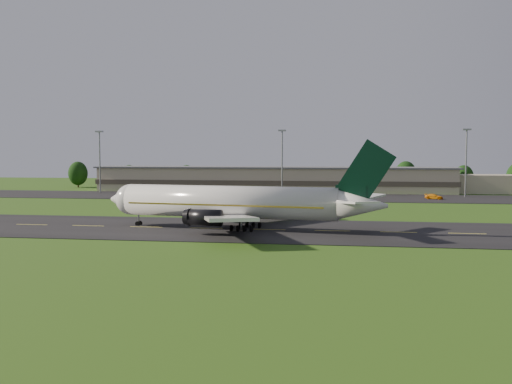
# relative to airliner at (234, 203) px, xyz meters

# --- Properties ---
(ground) EXTENTS (360.00, 360.00, 0.00)m
(ground) POSITION_rel_airliner_xyz_m (-5.01, 0.11, -4.66)
(ground) COLOR #224912
(ground) RESTS_ON ground
(taxiway) EXTENTS (220.00, 30.00, 0.10)m
(taxiway) POSITION_rel_airliner_xyz_m (-5.01, 0.11, -4.61)
(taxiway) COLOR black
(taxiway) RESTS_ON ground
(apron) EXTENTS (260.00, 30.00, 0.10)m
(apron) POSITION_rel_airliner_xyz_m (-5.01, 72.11, -4.61)
(apron) COLOR black
(apron) RESTS_ON ground
(airliner) EXTENTS (51.17, 41.84, 15.57)m
(airliner) POSITION_rel_airliner_xyz_m (0.00, 0.00, 0.00)
(airliner) COLOR white
(airliner) RESTS_ON ground
(terminal) EXTENTS (145.00, 16.00, 8.40)m
(terminal) POSITION_rel_airliner_xyz_m (1.40, 96.29, -0.67)
(terminal) COLOR tan
(terminal) RESTS_ON ground
(light_mast_west) EXTENTS (2.40, 1.20, 20.35)m
(light_mast_west) POSITION_rel_airliner_xyz_m (-60.01, 80.11, 8.08)
(light_mast_west) COLOR gray
(light_mast_west) RESTS_ON ground
(light_mast_centre) EXTENTS (2.40, 1.20, 20.35)m
(light_mast_centre) POSITION_rel_airliner_xyz_m (-0.01, 80.11, 8.08)
(light_mast_centre) COLOR gray
(light_mast_centre) RESTS_ON ground
(light_mast_east) EXTENTS (2.40, 1.20, 20.35)m
(light_mast_east) POSITION_rel_airliner_xyz_m (54.99, 80.11, 8.08)
(light_mast_east) COLOR gray
(light_mast_east) RESTS_ON ground
(tree_line) EXTENTS (199.78, 9.01, 10.27)m
(tree_line) POSITION_rel_airliner_xyz_m (25.25, 106.14, 0.37)
(tree_line) COLOR black
(tree_line) RESTS_ON ground
(service_vehicle_a) EXTENTS (3.34, 4.26, 1.36)m
(service_vehicle_a) POSITION_rel_airliner_xyz_m (-25.73, 69.76, -3.88)
(service_vehicle_a) COLOR #D29C0C
(service_vehicle_a) RESTS_ON apron
(service_vehicle_b) EXTENTS (3.94, 2.84, 1.24)m
(service_vehicle_b) POSITION_rel_airliner_xyz_m (-11.67, 70.85, -3.94)
(service_vehicle_b) COLOR #A81F0B
(service_vehicle_b) RESTS_ON apron
(service_vehicle_c) EXTENTS (4.12, 4.75, 1.21)m
(service_vehicle_c) POSITION_rel_airliner_xyz_m (2.47, 73.95, -3.95)
(service_vehicle_c) COLOR white
(service_vehicle_c) RESTS_ON apron
(service_vehicle_d) EXTENTS (5.41, 4.07, 1.46)m
(service_vehicle_d) POSITION_rel_airliner_xyz_m (44.39, 69.85, -3.83)
(service_vehicle_d) COLOR orange
(service_vehicle_d) RESTS_ON apron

